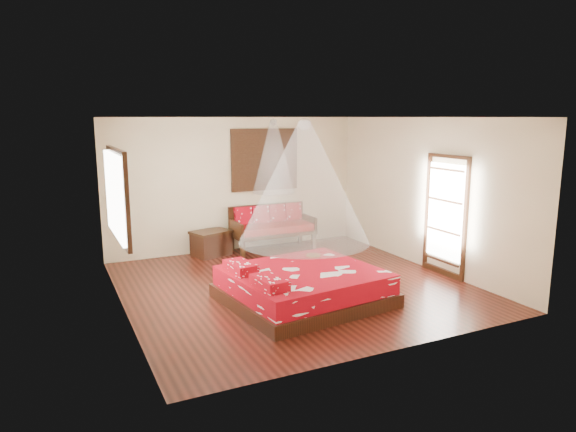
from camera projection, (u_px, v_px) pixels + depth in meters
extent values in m
cube|color=black|center=(293.00, 286.00, 8.69)|extent=(5.50, 5.50, 0.02)
cube|color=silver|center=(294.00, 117.00, 8.16)|extent=(5.50, 5.50, 0.02)
cube|color=beige|center=(119.00, 218.00, 7.25)|extent=(0.02, 5.50, 2.80)
cube|color=beige|center=(426.00, 193.00, 9.59)|extent=(0.02, 5.50, 2.80)
cube|color=beige|center=(236.00, 184.00, 10.87)|extent=(5.50, 0.02, 2.80)
cube|color=beige|center=(398.00, 239.00, 5.98)|extent=(5.50, 0.02, 2.80)
cube|color=black|center=(304.00, 295.00, 7.91)|extent=(2.48, 2.29, 0.20)
cube|color=#A20515|center=(304.00, 280.00, 7.86)|extent=(2.37, 2.18, 0.30)
cube|color=#A20515|center=(269.00, 283.00, 7.01)|extent=(0.39, 0.63, 0.15)
cube|color=#A20515|center=(241.00, 267.00, 7.73)|extent=(0.39, 0.63, 0.15)
cube|color=black|center=(243.00, 248.00, 10.32)|extent=(0.08, 0.08, 0.42)
cube|color=black|center=(314.00, 240.00, 11.02)|extent=(0.08, 0.08, 0.42)
cube|color=black|center=(232.00, 241.00, 10.91)|extent=(0.08, 0.08, 0.42)
cube|color=black|center=(300.00, 234.00, 11.60)|extent=(0.08, 0.08, 0.42)
cube|color=black|center=(273.00, 233.00, 10.93)|extent=(1.75, 0.78, 0.08)
cube|color=#94050F|center=(273.00, 227.00, 10.91)|extent=(1.69, 0.72, 0.14)
cube|color=black|center=(266.00, 216.00, 11.18)|extent=(1.75, 0.06, 0.55)
cube|color=black|center=(236.00, 229.00, 10.54)|extent=(0.06, 0.78, 0.30)
cube|color=black|center=(308.00, 222.00, 11.25)|extent=(0.06, 0.78, 0.30)
cube|color=#A20515|center=(243.00, 216.00, 10.81)|extent=(0.37, 0.19, 0.39)
cube|color=#A20515|center=(260.00, 215.00, 10.98)|extent=(0.37, 0.19, 0.39)
cube|color=#A20515|center=(277.00, 213.00, 11.14)|extent=(0.37, 0.19, 0.39)
cube|color=#A20515|center=(293.00, 212.00, 11.31)|extent=(0.37, 0.19, 0.39)
cube|color=black|center=(211.00, 244.00, 10.53)|extent=(0.83, 0.71, 0.47)
cube|color=black|center=(211.00, 232.00, 10.48)|extent=(0.89, 0.76, 0.05)
cube|color=black|center=(265.00, 160.00, 11.01)|extent=(1.52, 0.06, 1.32)
cube|color=black|center=(265.00, 160.00, 11.00)|extent=(1.35, 0.04, 1.10)
cube|color=black|center=(118.00, 195.00, 7.39)|extent=(0.08, 1.74, 1.34)
cube|color=white|center=(121.00, 195.00, 7.41)|extent=(0.04, 1.54, 1.10)
cube|color=black|center=(445.00, 217.00, 9.11)|extent=(0.08, 1.02, 2.16)
cube|color=white|center=(445.00, 212.00, 9.09)|extent=(0.03, 0.82, 1.70)
cylinder|color=brown|center=(313.00, 255.00, 8.62)|extent=(0.24, 0.24, 0.03)
cone|color=white|center=(304.00, 183.00, 7.58)|extent=(1.97, 1.97, 1.80)
cone|color=white|center=(274.00, 157.00, 10.58)|extent=(0.88, 0.88, 1.50)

